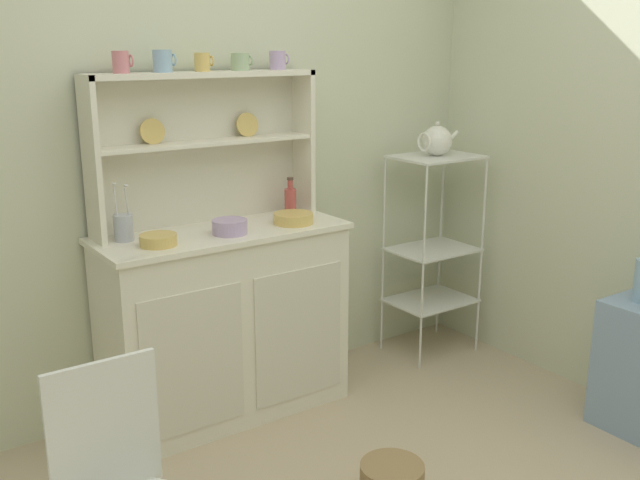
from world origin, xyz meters
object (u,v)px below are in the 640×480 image
object	(u,v)px
bowl_mixing_large	(158,240)
porcelain_teapot	(437,141)
jam_bottle	(290,200)
utensil_jar	(124,227)
cup_rose_0	(121,62)
hutch_shelf_unit	(202,136)
bakers_rack	(433,235)
hutch_cabinet	(225,321)

from	to	relation	value
bowl_mixing_large	porcelain_teapot	size ratio (longest dim) A/B	0.61
jam_bottle	utensil_jar	bearing A→B (deg)	-179.40
cup_rose_0	utensil_jar	world-z (taller)	cup_rose_0
hutch_shelf_unit	bowl_mixing_large	xyz separation A→B (m)	(-0.32, -0.24, -0.37)
hutch_shelf_unit	porcelain_teapot	world-z (taller)	hutch_shelf_unit
jam_bottle	porcelain_teapot	distance (m)	0.88
bakers_rack	jam_bottle	bearing A→B (deg)	172.92
bakers_rack	utensil_jar	world-z (taller)	utensil_jar
hutch_shelf_unit	utensil_jar	distance (m)	0.54
jam_bottle	porcelain_teapot	bearing A→B (deg)	-7.10
hutch_cabinet	utensil_jar	world-z (taller)	utensil_jar
hutch_cabinet	cup_rose_0	world-z (taller)	cup_rose_0
bakers_rack	hutch_cabinet	bearing A→B (deg)	179.16
hutch_shelf_unit	porcelain_teapot	distance (m)	1.27
hutch_shelf_unit	utensil_jar	size ratio (longest dim) A/B	4.22
porcelain_teapot	bowl_mixing_large	bearing A→B (deg)	-178.00
hutch_shelf_unit	utensil_jar	world-z (taller)	hutch_shelf_unit
hutch_shelf_unit	jam_bottle	xyz separation A→B (m)	(0.41, -0.08, -0.32)
cup_rose_0	bowl_mixing_large	distance (m)	0.72
hutch_shelf_unit	jam_bottle	world-z (taller)	hutch_shelf_unit
bowl_mixing_large	utensil_jar	size ratio (longest dim) A/B	0.61
jam_bottle	bowl_mixing_large	bearing A→B (deg)	-167.77
cup_rose_0	utensil_jar	bearing A→B (deg)	-140.91
bakers_rack	cup_rose_0	size ratio (longest dim) A/B	12.50
utensil_jar	porcelain_teapot	bearing A→B (deg)	-3.30
hutch_cabinet	cup_rose_0	size ratio (longest dim) A/B	12.72
hutch_shelf_unit	cup_rose_0	distance (m)	0.48
bakers_rack	porcelain_teapot	size ratio (longest dim) A/B	4.43
utensil_jar	porcelain_teapot	distance (m)	1.68
bowl_mixing_large	jam_bottle	xyz separation A→B (m)	(0.74, 0.16, 0.05)
hutch_shelf_unit	porcelain_teapot	size ratio (longest dim) A/B	4.21
cup_rose_0	utensil_jar	size ratio (longest dim) A/B	0.36
hutch_shelf_unit	jam_bottle	size ratio (longest dim) A/B	5.82
bakers_rack	jam_bottle	world-z (taller)	bakers_rack
cup_rose_0	porcelain_teapot	xyz separation A→B (m)	(1.61, -0.14, -0.42)
bakers_rack	porcelain_teapot	distance (m)	0.51
porcelain_teapot	hutch_cabinet	bearing A→B (deg)	179.16
hutch_cabinet	hutch_shelf_unit	xyz separation A→B (m)	(0.00, 0.16, 0.82)
bowl_mixing_large	porcelain_teapot	world-z (taller)	porcelain_teapot
cup_rose_0	bowl_mixing_large	world-z (taller)	cup_rose_0
hutch_shelf_unit	utensil_jar	bearing A→B (deg)	-168.16
jam_bottle	utensil_jar	distance (m)	0.82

